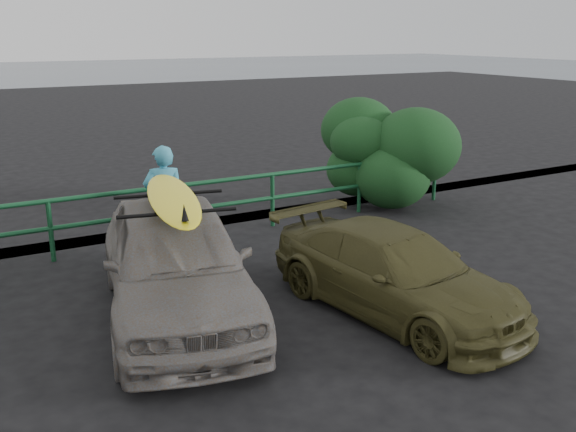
% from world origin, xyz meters
% --- Properties ---
extents(ground, '(80.00, 80.00, 0.00)m').
position_xyz_m(ground, '(0.00, 0.00, 0.00)').
color(ground, black).
extents(guardrail, '(14.00, 0.08, 1.04)m').
position_xyz_m(guardrail, '(0.00, 5.00, 0.52)').
color(guardrail, '#154C29').
rests_on(guardrail, ground).
extents(shrub_right, '(3.20, 2.40, 1.99)m').
position_xyz_m(shrub_right, '(5.00, 5.50, 1.00)').
color(shrub_right, '#173F1A').
rests_on(shrub_right, ground).
extents(sedan, '(2.69, 4.66, 1.49)m').
position_xyz_m(sedan, '(0.05, 2.07, 0.75)').
color(sedan, slate).
rests_on(sedan, ground).
extents(olive_vehicle, '(2.08, 3.98, 1.10)m').
position_xyz_m(olive_vehicle, '(2.57, 0.78, 0.55)').
color(olive_vehicle, '#44411E').
rests_on(olive_vehicle, ground).
extents(man, '(0.76, 0.61, 1.82)m').
position_xyz_m(man, '(0.73, 4.47, 0.91)').
color(man, '#41A6C4').
rests_on(man, ground).
extents(roof_rack, '(1.59, 1.27, 0.05)m').
position_xyz_m(roof_rack, '(0.05, 2.07, 1.52)').
color(roof_rack, black).
rests_on(roof_rack, sedan).
extents(surfboard, '(1.20, 2.88, 0.08)m').
position_xyz_m(surfboard, '(0.05, 2.07, 1.58)').
color(surfboard, yellow).
rests_on(surfboard, roof_rack).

